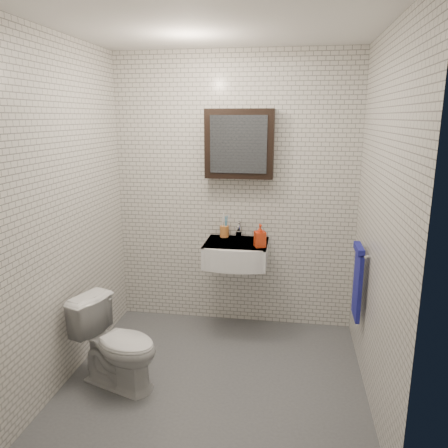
% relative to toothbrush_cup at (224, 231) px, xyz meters
% --- Properties ---
extents(ground, '(2.20, 2.00, 0.01)m').
position_rel_toothbrush_cup_xyz_m(ground, '(0.08, -0.94, -0.90)').
color(ground, '#4F5257').
rests_on(ground, ground).
extents(room_shell, '(2.22, 2.02, 2.51)m').
position_rel_toothbrush_cup_xyz_m(room_shell, '(0.08, -0.94, 0.56)').
color(room_shell, silver).
rests_on(room_shell, ground).
extents(washbasin, '(0.55, 0.50, 0.20)m').
position_rel_toothbrush_cup_xyz_m(washbasin, '(0.13, -0.21, -0.15)').
color(washbasin, white).
rests_on(washbasin, room_shell).
extents(faucet, '(0.06, 0.20, 0.15)m').
position_rel_toothbrush_cup_xyz_m(faucet, '(0.13, -0.01, 0.01)').
color(faucet, silver).
rests_on(faucet, washbasin).
extents(mirror_cabinet, '(0.60, 0.15, 0.60)m').
position_rel_toothbrush_cup_xyz_m(mirror_cabinet, '(0.13, -0.01, 0.79)').
color(mirror_cabinet, black).
rests_on(mirror_cabinet, room_shell).
extents(towel_rail, '(0.09, 0.30, 0.58)m').
position_rel_toothbrush_cup_xyz_m(towel_rail, '(1.13, -0.59, -0.18)').
color(towel_rail, silver).
rests_on(towel_rail, room_shell).
extents(toothbrush_cup, '(0.11, 0.11, 0.22)m').
position_rel_toothbrush_cup_xyz_m(toothbrush_cup, '(0.00, 0.00, 0.00)').
color(toothbrush_cup, '#C67231').
rests_on(toothbrush_cup, washbasin).
extents(soap_bottle, '(0.11, 0.12, 0.20)m').
position_rel_toothbrush_cup_xyz_m(soap_bottle, '(0.35, -0.27, 0.04)').
color(soap_bottle, orange).
rests_on(soap_bottle, washbasin).
extents(toilet, '(0.73, 0.56, 0.66)m').
position_rel_toothbrush_cup_xyz_m(toilet, '(-0.61, -1.14, -0.58)').
color(toilet, silver).
rests_on(toilet, ground).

